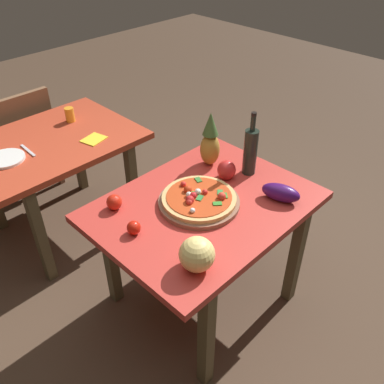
{
  "coord_description": "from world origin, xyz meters",
  "views": [
    {
      "loc": [
        -1.22,
        -1.12,
        2.03
      ],
      "look_at": [
        -0.02,
        0.07,
        0.78
      ],
      "focal_mm": 38.5,
      "sensor_mm": 36.0,
      "label": 1
    }
  ],
  "objects": [
    {
      "name": "napkin_folded",
      "position": [
        -0.02,
        0.95,
        0.73
      ],
      "size": [
        0.16,
        0.15,
        0.01
      ],
      "primitive_type": "cube",
      "rotation": [
        0.0,
        0.0,
        0.23
      ],
      "color": "yellow",
      "rests_on": "background_table"
    },
    {
      "name": "eggplant",
      "position": [
        0.3,
        -0.26,
        0.77
      ],
      "size": [
        0.15,
        0.22,
        0.09
      ],
      "primitive_type": "ellipsoid",
      "rotation": [
        0.0,
        0.0,
        1.89
      ],
      "color": "#3D1057",
      "rests_on": "display_table"
    },
    {
      "name": "pizza_board",
      "position": [
        -0.02,
        0.02,
        0.74
      ],
      "size": [
        0.41,
        0.41,
        0.02
      ],
      "primitive_type": "cylinder",
      "color": "brown",
      "rests_on": "display_table"
    },
    {
      "name": "bell_pepper",
      "position": [
        0.25,
        0.07,
        0.78
      ],
      "size": [
        0.1,
        0.1,
        0.11
      ],
      "primitive_type": "ellipsoid",
      "color": "red",
      "rests_on": "display_table"
    },
    {
      "name": "ground_plane",
      "position": [
        0.0,
        0.0,
        0.0
      ],
      "size": [
        10.0,
        10.0,
        0.0
      ],
      "primitive_type": "plane",
      "color": "#4C3828"
    },
    {
      "name": "dinner_plate",
      "position": [
        -0.52,
        1.12,
        0.74
      ],
      "size": [
        0.22,
        0.22,
        0.02
      ],
      "primitive_type": "cylinder",
      "color": "white",
      "rests_on": "background_table"
    },
    {
      "name": "drinking_glass_juice",
      "position": [
        0.02,
        1.28,
        0.78
      ],
      "size": [
        0.06,
        0.06,
        0.1
      ],
      "primitive_type": "cylinder",
      "color": "orange",
      "rests_on": "background_table"
    },
    {
      "name": "tomato_beside_pepper",
      "position": [
        -0.35,
        0.29,
        0.77
      ],
      "size": [
        0.08,
        0.08,
        0.08
      ],
      "primitive_type": "sphere",
      "color": "red",
      "rests_on": "display_table"
    },
    {
      "name": "tomato_near_board",
      "position": [
        -0.39,
        0.08,
        0.76
      ],
      "size": [
        0.07,
        0.07,
        0.07
      ],
      "primitive_type": "sphere",
      "color": "red",
      "rests_on": "display_table"
    },
    {
      "name": "wine_bottle",
      "position": [
        0.38,
        0.02,
        0.87
      ],
      "size": [
        0.08,
        0.08,
        0.37
      ],
      "color": "black",
      "rests_on": "display_table"
    },
    {
      "name": "pizza",
      "position": [
        -0.03,
        0.02,
        0.77
      ],
      "size": [
        0.38,
        0.38,
        0.06
      ],
      "color": "tan",
      "rests_on": "pizza_board"
    },
    {
      "name": "dining_chair",
      "position": [
        -0.12,
        1.78,
        0.48
      ],
      "size": [
        0.4,
        0.4,
        0.85
      ],
      "rotation": [
        0.0,
        0.0,
        3.15
      ],
      "color": "brown",
      "rests_on": "ground_plane"
    },
    {
      "name": "melon",
      "position": [
        -0.34,
        -0.28,
        0.81
      ],
      "size": [
        0.15,
        0.15,
        0.15
      ],
      "primitive_type": "sphere",
      "color": "#EDD377",
      "rests_on": "display_table"
    },
    {
      "name": "display_table",
      "position": [
        0.0,
        0.0,
        0.63
      ],
      "size": [
        1.11,
        0.84,
        0.73
      ],
      "color": "brown",
      "rests_on": "ground_plane"
    },
    {
      "name": "knife_utensil",
      "position": [
        -0.38,
        1.12,
        0.73
      ],
      "size": [
        0.02,
        0.18,
        0.01
      ],
      "primitive_type": "cube",
      "rotation": [
        0.0,
        0.0,
        -0.04
      ],
      "color": "silver",
      "rests_on": "background_table"
    },
    {
      "name": "background_table",
      "position": [
        -0.21,
        1.15,
        0.63
      ],
      "size": [
        1.07,
        0.8,
        0.73
      ],
      "color": "brown",
      "rests_on": "ground_plane"
    },
    {
      "name": "pineapple_left",
      "position": [
        0.29,
        0.24,
        0.88
      ],
      "size": [
        0.11,
        0.11,
        0.33
      ],
      "color": "#AF8331",
      "rests_on": "display_table"
    }
  ]
}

